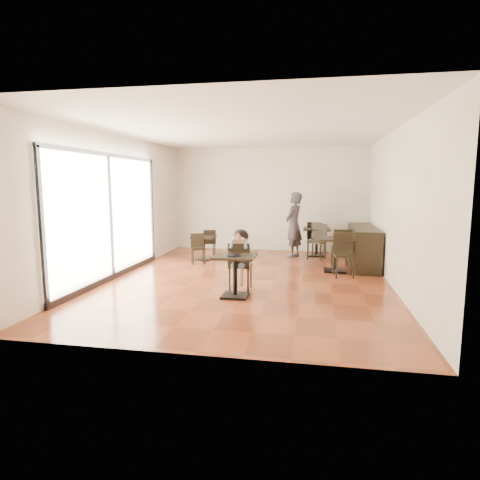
% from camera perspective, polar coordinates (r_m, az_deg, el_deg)
% --- Properties ---
extents(floor, '(6.00, 8.00, 0.01)m').
position_cam_1_polar(floor, '(8.87, 1.15, -5.61)').
color(floor, brown).
rests_on(floor, ground).
extents(ceiling, '(6.00, 8.00, 0.01)m').
position_cam_1_polar(ceiling, '(8.69, 1.21, 15.35)').
color(ceiling, white).
rests_on(ceiling, floor).
extents(wall_back, '(6.00, 0.01, 3.20)m').
position_cam_1_polar(wall_back, '(12.60, 4.14, 5.77)').
color(wall_back, white).
rests_on(wall_back, floor).
extents(wall_front, '(6.00, 0.01, 3.20)m').
position_cam_1_polar(wall_front, '(4.75, -6.68, 2.00)').
color(wall_front, white).
rests_on(wall_front, floor).
extents(wall_left, '(0.01, 8.00, 3.20)m').
position_cam_1_polar(wall_left, '(9.59, -16.87, 4.74)').
color(wall_left, white).
rests_on(wall_left, floor).
extents(wall_right, '(0.01, 8.00, 3.20)m').
position_cam_1_polar(wall_right, '(8.67, 21.19, 4.23)').
color(wall_right, white).
rests_on(wall_right, floor).
extents(storefront_window, '(0.04, 4.50, 2.60)m').
position_cam_1_polar(storefront_window, '(9.15, -18.08, 3.29)').
color(storefront_window, white).
rests_on(storefront_window, floor).
extents(child_table, '(0.75, 0.75, 0.79)m').
position_cam_1_polar(child_table, '(7.45, -0.70, -5.14)').
color(child_table, black).
rests_on(child_table, floor).
extents(child_chair, '(0.43, 0.43, 0.95)m').
position_cam_1_polar(child_chair, '(7.96, 0.07, -3.69)').
color(child_chair, black).
rests_on(child_chair, floor).
extents(child, '(0.43, 0.60, 1.20)m').
position_cam_1_polar(child, '(7.94, 0.07, -2.82)').
color(child, gray).
rests_on(child, child_chair).
extents(plate, '(0.27, 0.27, 0.02)m').
position_cam_1_polar(plate, '(7.27, -0.86, -2.22)').
color(plate, black).
rests_on(plate, child_table).
extents(pizza_slice, '(0.28, 0.21, 0.06)m').
position_cam_1_polar(pizza_slice, '(7.68, -0.19, 0.13)').
color(pizza_slice, tan).
rests_on(pizza_slice, child).
extents(adult_patron, '(0.65, 0.79, 1.85)m').
position_cam_1_polar(adult_patron, '(11.51, 7.66, 2.15)').
color(adult_patron, '#3A393E').
rests_on(adult_patron, floor).
extents(cafe_table_mid, '(0.86, 0.86, 0.81)m').
position_cam_1_polar(cafe_table_mid, '(9.85, 13.37, -2.05)').
color(cafe_table_mid, black).
rests_on(cafe_table_mid, floor).
extents(cafe_table_left, '(0.81, 0.81, 0.65)m').
position_cam_1_polar(cafe_table_left, '(11.12, -5.18, -1.14)').
color(cafe_table_left, black).
rests_on(cafe_table_left, floor).
extents(cafe_table_back, '(0.98, 0.98, 0.81)m').
position_cam_1_polar(cafe_table_back, '(11.86, 10.82, -0.29)').
color(cafe_table_back, black).
rests_on(cafe_table_back, floor).
extents(chair_mid_a, '(0.49, 0.49, 0.98)m').
position_cam_1_polar(chair_mid_a, '(10.38, 14.14, -1.10)').
color(chair_mid_a, black).
rests_on(chair_mid_a, floor).
extents(chair_mid_b, '(0.49, 0.49, 0.98)m').
position_cam_1_polar(chair_mid_b, '(9.30, 14.56, -2.16)').
color(chair_mid_b, black).
rests_on(chair_mid_b, floor).
extents(chair_left_a, '(0.47, 0.47, 0.78)m').
position_cam_1_polar(chair_left_a, '(11.63, -4.45, -0.40)').
color(chair_left_a, black).
rests_on(chair_left_a, floor).
extents(chair_left_b, '(0.47, 0.47, 0.78)m').
position_cam_1_polar(chair_left_b, '(10.59, -5.98, -1.25)').
color(chair_left_b, black).
rests_on(chair_left_b, floor).
extents(chair_back_a, '(0.56, 0.56, 0.97)m').
position_cam_1_polar(chair_back_a, '(12.12, 10.82, 0.27)').
color(chair_back_a, black).
rests_on(chair_back_a, floor).
extents(chair_back_b, '(0.56, 0.56, 0.97)m').
position_cam_1_polar(chair_back_b, '(11.30, 10.84, -0.28)').
color(chair_back_b, black).
rests_on(chair_back_b, floor).
extents(service_counter, '(0.60, 2.40, 1.00)m').
position_cam_1_polar(service_counter, '(10.70, 17.10, -0.88)').
color(service_counter, black).
rests_on(service_counter, floor).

